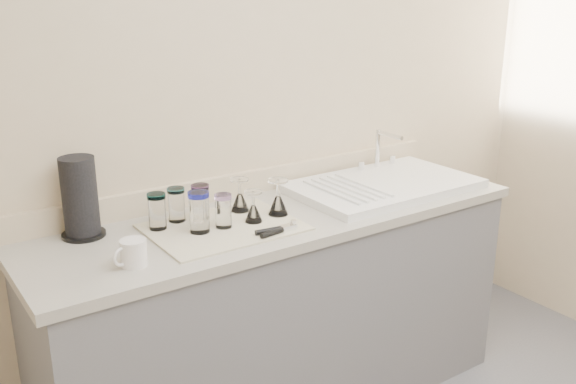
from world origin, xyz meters
TOP-DOWN VIEW (x-y plane):
  - counter_unit at (0.00, 1.20)m, footprint 2.06×0.62m
  - sink_unit at (0.55, 1.20)m, footprint 0.82×0.50m
  - dish_towel at (-0.27, 1.18)m, footprint 0.55×0.42m
  - tumbler_teal at (-0.49, 1.29)m, footprint 0.07×0.07m
  - tumbler_cyan at (-0.39, 1.33)m, footprint 0.07×0.07m
  - tumbler_purple at (-0.31, 1.30)m, footprint 0.07×0.07m
  - tumbler_blue at (-0.37, 1.18)m, footprint 0.08×0.08m
  - tumbler_lavender at (-0.28, 1.17)m, footprint 0.06×0.06m
  - goblet_back_left at (-0.14, 1.29)m, footprint 0.07×0.07m
  - goblet_front_left at (-0.15, 1.16)m, footprint 0.07×0.07m
  - goblet_front_right at (-0.03, 1.17)m, footprint 0.08×0.08m
  - can_opener at (-0.14, 1.01)m, footprint 0.16×0.06m
  - white_mug at (-0.68, 1.05)m, footprint 0.13×0.10m
  - paper_towel_roll at (-0.73, 1.40)m, footprint 0.16×0.16m

SIDE VIEW (x-z plane):
  - counter_unit at x=0.00m, z-range 0.00..0.90m
  - dish_towel at x=-0.27m, z-range 0.90..0.91m
  - can_opener at x=-0.14m, z-range 0.91..0.93m
  - sink_unit at x=0.55m, z-range 0.81..1.03m
  - white_mug at x=-0.68m, z-range 0.90..0.99m
  - goblet_front_left at x=-0.15m, z-range 0.89..1.01m
  - goblet_back_left at x=-0.14m, z-range 0.89..1.02m
  - goblet_front_right at x=-0.03m, z-range 0.88..1.03m
  - tumbler_lavender at x=-0.28m, z-range 0.91..1.04m
  - tumbler_cyan at x=-0.39m, z-range 0.91..1.04m
  - tumbler_teal at x=-0.49m, z-range 0.91..1.05m
  - tumbler_purple at x=-0.31m, z-range 0.91..1.05m
  - tumbler_blue at x=-0.37m, z-range 0.91..1.06m
  - paper_towel_roll at x=-0.73m, z-range 0.90..1.19m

